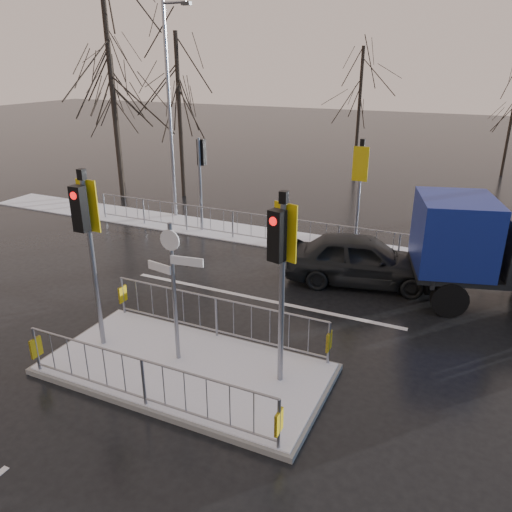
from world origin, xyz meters
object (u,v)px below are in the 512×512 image
at_px(car_far_lane, 361,259).
at_px(traffic_island, 185,355).
at_px(street_lamp_left, 171,106).
at_px(flatbed_truck, 487,249).

bearing_deg(car_far_lane, traffic_island, 147.10).
height_order(car_far_lane, street_lamp_left, street_lamp_left).
xyz_separation_m(traffic_island, flatbed_truck, (5.50, 6.18, 1.14)).
bearing_deg(street_lamp_left, car_far_lane, -21.74).
bearing_deg(car_far_lane, street_lamp_left, 55.82).
height_order(traffic_island, flatbed_truck, traffic_island).
distance_m(traffic_island, flatbed_truck, 8.35).
bearing_deg(traffic_island, street_lamp_left, 124.07).
distance_m(flatbed_truck, street_lamp_left, 12.72).
bearing_deg(street_lamp_left, traffic_island, -55.93).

